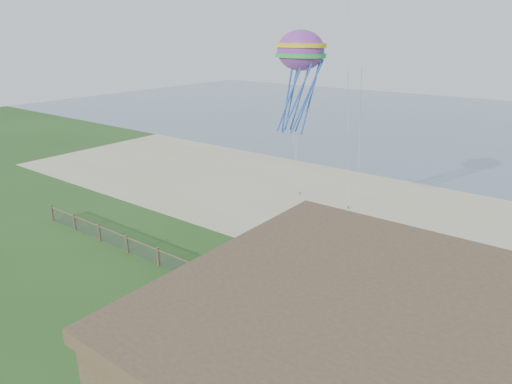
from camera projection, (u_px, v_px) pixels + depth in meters
ground at (147, 358)px, 20.16m from camera, size 160.00×160.00×0.00m
sand_beach at (361, 211)px, 36.71m from camera, size 72.00×20.00×0.02m
ocean at (484, 127)px, 69.82m from camera, size 160.00×68.00×0.02m
chainlink_fence at (234, 289)px, 24.49m from camera, size 36.20×0.20×1.25m
picnic_table at (241, 359)px, 19.54m from camera, size 1.95×1.72×0.69m
octopus_kite at (300, 80)px, 27.89m from camera, size 3.84×3.17×6.82m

